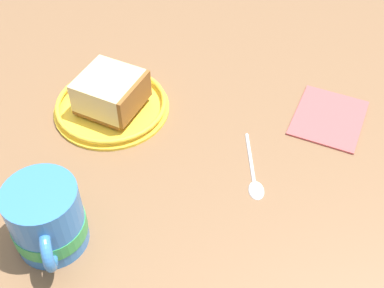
{
  "coord_description": "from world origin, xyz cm",
  "views": [
    {
      "loc": [
        18.88,
        -45.21,
        50.48
      ],
      "look_at": [
        6.55,
        -2.38,
        3.0
      ],
      "focal_mm": 47.41,
      "sensor_mm": 36.0,
      "label": 1
    }
  ],
  "objects_px": {
    "cake_slice": "(111,92)",
    "small_plate": "(112,106)",
    "tea_mug": "(47,220)",
    "teaspoon": "(255,178)",
    "folded_napkin": "(329,117)"
  },
  "relations": [
    {
      "from": "tea_mug",
      "to": "teaspoon",
      "type": "distance_m",
      "value": 0.26
    },
    {
      "from": "small_plate",
      "to": "tea_mug",
      "type": "height_order",
      "value": "tea_mug"
    },
    {
      "from": "cake_slice",
      "to": "small_plate",
      "type": "bearing_deg",
      "value": 169.9
    },
    {
      "from": "cake_slice",
      "to": "tea_mug",
      "type": "bearing_deg",
      "value": -85.56
    },
    {
      "from": "small_plate",
      "to": "tea_mug",
      "type": "relative_size",
      "value": 1.64
    },
    {
      "from": "teaspoon",
      "to": "folded_napkin",
      "type": "relative_size",
      "value": 1.02
    },
    {
      "from": "tea_mug",
      "to": "teaspoon",
      "type": "relative_size",
      "value": 0.89
    },
    {
      "from": "small_plate",
      "to": "teaspoon",
      "type": "relative_size",
      "value": 1.45
    },
    {
      "from": "tea_mug",
      "to": "folded_napkin",
      "type": "distance_m",
      "value": 0.41
    },
    {
      "from": "small_plate",
      "to": "folded_napkin",
      "type": "bearing_deg",
      "value": 12.58
    },
    {
      "from": "folded_napkin",
      "to": "teaspoon",
      "type": "bearing_deg",
      "value": -119.79
    },
    {
      "from": "cake_slice",
      "to": "folded_napkin",
      "type": "bearing_deg",
      "value": 12.76
    },
    {
      "from": "teaspoon",
      "to": "folded_napkin",
      "type": "height_order",
      "value": "teaspoon"
    },
    {
      "from": "folded_napkin",
      "to": "cake_slice",
      "type": "bearing_deg",
      "value": -167.24
    },
    {
      "from": "small_plate",
      "to": "tea_mug",
      "type": "xyz_separation_m",
      "value": [
        0.02,
        -0.23,
        0.03
      ]
    }
  ]
}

